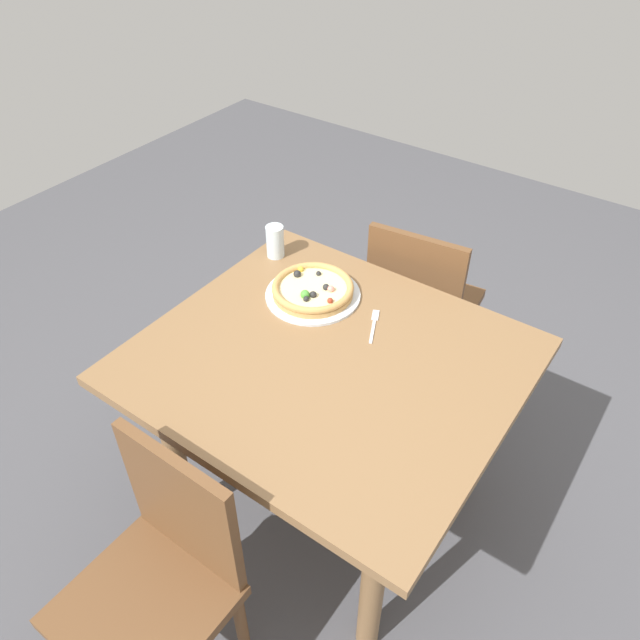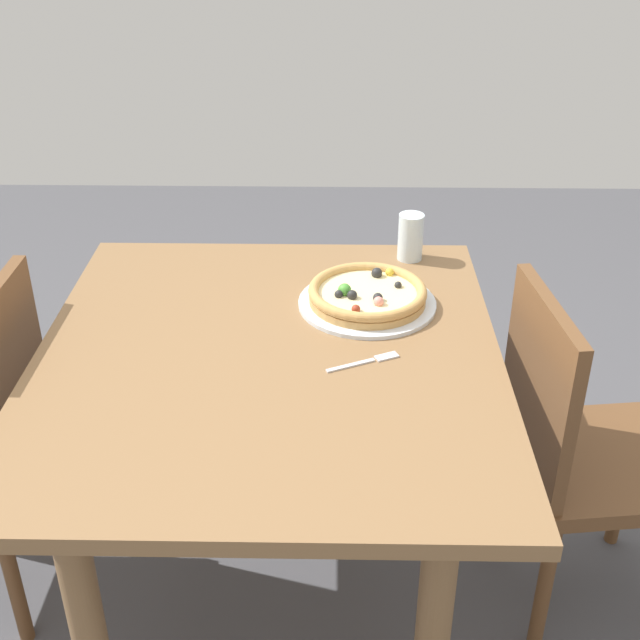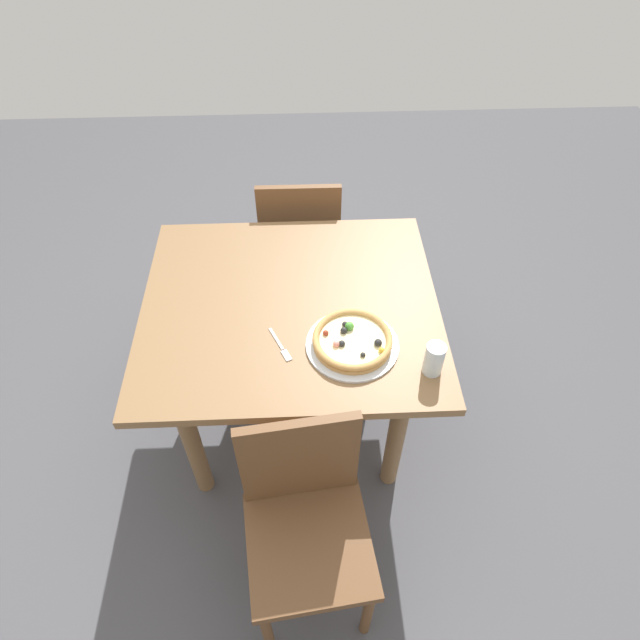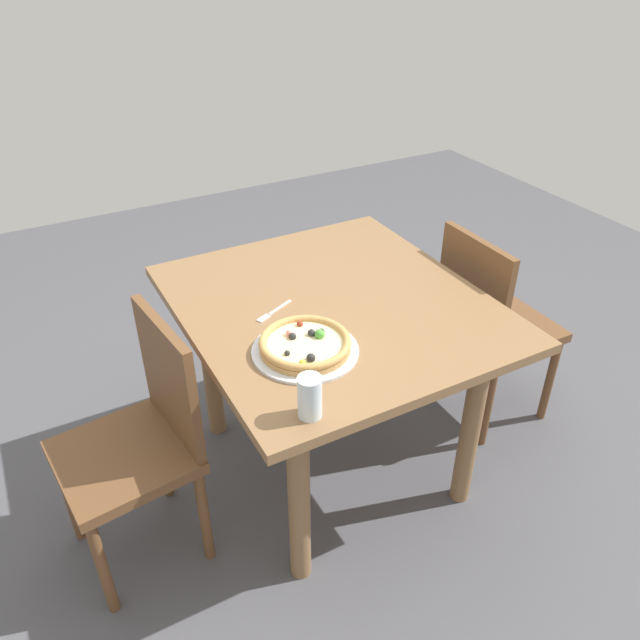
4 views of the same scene
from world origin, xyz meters
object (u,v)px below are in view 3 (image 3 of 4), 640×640
object	(u,v)px
dining_table	(291,324)
plate	(352,345)
drinking_glass	(434,359)
chair_near	(300,240)
chair_far	(306,519)
pizza	(352,340)
fork	(281,347)

from	to	relation	value
dining_table	plate	world-z (taller)	plate
drinking_glass	dining_table	bearing A→B (deg)	-35.56
chair_near	dining_table	bearing A→B (deg)	-93.17
chair_far	dining_table	bearing A→B (deg)	-93.99
pizza	drinking_glass	distance (m)	0.29
dining_table	chair_far	world-z (taller)	chair_far
chair_near	pizza	distance (m)	1.00
plate	pizza	world-z (taller)	pizza
pizza	chair_near	bearing A→B (deg)	-79.58
drinking_glass	pizza	bearing A→B (deg)	-24.87
chair_far	fork	bearing A→B (deg)	-89.12
plate	chair_near	bearing A→B (deg)	-79.58
plate	chair_far	bearing A→B (deg)	70.02
chair_near	drinking_glass	distance (m)	1.19
plate	drinking_glass	bearing A→B (deg)	155.18
dining_table	drinking_glass	world-z (taller)	drinking_glass
dining_table	pizza	xyz separation A→B (m)	(-0.22, 0.22, 0.15)
chair_far	plate	world-z (taller)	chair_far
fork	pizza	bearing A→B (deg)	64.06
chair_far	fork	size ratio (longest dim) A/B	5.59
plate	dining_table	bearing A→B (deg)	-45.45
chair_near	chair_far	size ratio (longest dim) A/B	1.00
chair_far	pizza	bearing A→B (deg)	-116.82
chair_near	drinking_glass	bearing A→B (deg)	-67.45
fork	drinking_glass	bearing A→B (deg)	51.26
dining_table	pizza	size ratio (longest dim) A/B	3.99
drinking_glass	chair_near	bearing A→B (deg)	-67.81
plate	drinking_glass	xyz separation A→B (m)	(-0.26, 0.12, 0.06)
dining_table	pizza	bearing A→B (deg)	134.58
drinking_glass	plate	bearing A→B (deg)	-24.82
pizza	drinking_glass	xyz separation A→B (m)	(-0.26, 0.12, 0.03)
dining_table	plate	xyz separation A→B (m)	(-0.22, 0.22, 0.12)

